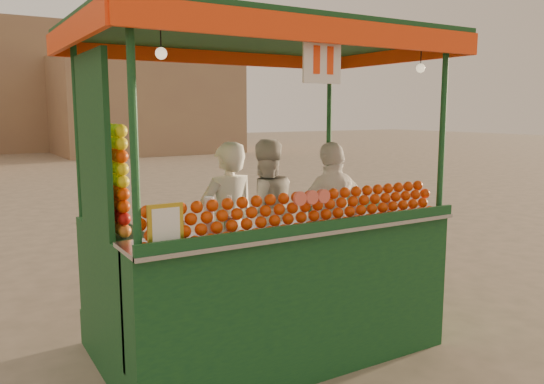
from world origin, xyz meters
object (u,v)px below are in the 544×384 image
vendor_middle (265,213)px  vendor_right (333,220)px  juice_cart (261,251)px  vendor_left (228,225)px

vendor_middle → vendor_right: bearing=126.9°
juice_cart → vendor_right: size_ratio=2.05×
juice_cart → vendor_middle: bearing=57.9°
juice_cart → vendor_left: (-0.11, 0.43, 0.18)m
vendor_left → vendor_right: (1.02, -0.27, -0.01)m
vendor_left → vendor_middle: (0.63, 0.40, -0.01)m
vendor_middle → vendor_left: bearing=38.7°
vendor_right → vendor_left: bearing=-15.1°
vendor_left → vendor_right: vendor_left is taller
juice_cart → vendor_left: bearing=104.9°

